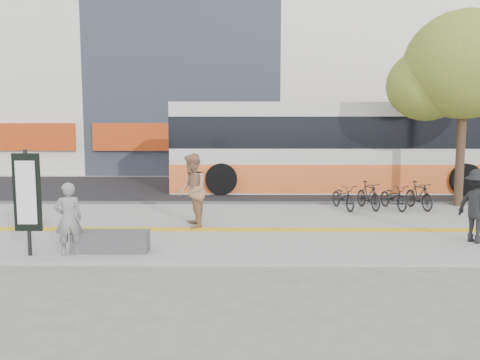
{
  "coord_description": "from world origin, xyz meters",
  "views": [
    {
      "loc": [
        0.27,
        -11.62,
        2.88
      ],
      "look_at": [
        0.11,
        2.0,
        1.24
      ],
      "focal_mm": 37.7,
      "sensor_mm": 36.0,
      "label": 1
    }
  ],
  "objects_px": {
    "street_tree": "(463,68)",
    "bus": "(337,149)",
    "bench": "(111,241)",
    "signboard": "(27,194)",
    "pedestrian_dark": "(478,206)",
    "seated_woman": "(69,219)",
    "pedestrian_tan": "(192,190)"
  },
  "relations": [
    {
      "from": "bench",
      "to": "seated_woman",
      "type": "relative_size",
      "value": 1.05
    },
    {
      "from": "bench",
      "to": "signboard",
      "type": "bearing_deg",
      "value": -169.19
    },
    {
      "from": "signboard",
      "to": "seated_woman",
      "type": "bearing_deg",
      "value": 5.68
    },
    {
      "from": "signboard",
      "to": "street_tree",
      "type": "height_order",
      "value": "street_tree"
    },
    {
      "from": "pedestrian_tan",
      "to": "pedestrian_dark",
      "type": "distance_m",
      "value": 6.88
    },
    {
      "from": "signboard",
      "to": "pedestrian_tan",
      "type": "distance_m",
      "value": 4.19
    },
    {
      "from": "bus",
      "to": "seated_woman",
      "type": "distance_m",
      "value": 12.35
    },
    {
      "from": "signboard",
      "to": "pedestrian_tan",
      "type": "bearing_deg",
      "value": 42.78
    },
    {
      "from": "bench",
      "to": "pedestrian_dark",
      "type": "distance_m",
      "value": 8.23
    },
    {
      "from": "street_tree",
      "to": "pedestrian_dark",
      "type": "xyz_separation_m",
      "value": [
        -1.62,
        -5.08,
        -3.59
      ]
    },
    {
      "from": "bench",
      "to": "bus",
      "type": "xyz_separation_m",
      "value": [
        6.51,
        9.7,
        1.39
      ]
    },
    {
      "from": "street_tree",
      "to": "bus",
      "type": "xyz_separation_m",
      "value": [
        -3.28,
        3.68,
        -2.82
      ]
    },
    {
      "from": "bench",
      "to": "seated_woman",
      "type": "height_order",
      "value": "seated_woman"
    },
    {
      "from": "street_tree",
      "to": "pedestrian_dark",
      "type": "relative_size",
      "value": 3.74
    },
    {
      "from": "signboard",
      "to": "street_tree",
      "type": "bearing_deg",
      "value": 29.07
    },
    {
      "from": "signboard",
      "to": "pedestrian_dark",
      "type": "height_order",
      "value": "signboard"
    },
    {
      "from": "bus",
      "to": "pedestrian_tan",
      "type": "xyz_separation_m",
      "value": [
        -5.04,
        -7.17,
        -0.65
      ]
    },
    {
      "from": "pedestrian_dark",
      "to": "seated_woman",
      "type": "bearing_deg",
      "value": 71.19
    },
    {
      "from": "seated_woman",
      "to": "pedestrian_dark",
      "type": "relative_size",
      "value": 0.9
    },
    {
      "from": "street_tree",
      "to": "bench",
      "type": "bearing_deg",
      "value": -148.38
    },
    {
      "from": "signboard",
      "to": "seated_woman",
      "type": "distance_m",
      "value": 0.96
    },
    {
      "from": "seated_woman",
      "to": "pedestrian_dark",
      "type": "distance_m",
      "value": 9.03
    },
    {
      "from": "bus",
      "to": "pedestrian_dark",
      "type": "bearing_deg",
      "value": -79.33
    },
    {
      "from": "street_tree",
      "to": "seated_woman",
      "type": "bearing_deg",
      "value": -149.44
    },
    {
      "from": "seated_woman",
      "to": "signboard",
      "type": "bearing_deg",
      "value": -20.14
    },
    {
      "from": "bus",
      "to": "bench",
      "type": "bearing_deg",
      "value": -123.85
    },
    {
      "from": "seated_woman",
      "to": "pedestrian_tan",
      "type": "height_order",
      "value": "pedestrian_tan"
    },
    {
      "from": "signboard",
      "to": "pedestrian_dark",
      "type": "distance_m",
      "value": 9.84
    },
    {
      "from": "pedestrian_tan",
      "to": "pedestrian_dark",
      "type": "xyz_separation_m",
      "value": [
        6.69,
        -1.6,
        -0.12
      ]
    },
    {
      "from": "signboard",
      "to": "seated_woman",
      "type": "xyz_separation_m",
      "value": [
        0.8,
        0.08,
        -0.53
      ]
    },
    {
      "from": "pedestrian_tan",
      "to": "bus",
      "type": "bearing_deg",
      "value": 133.13
    },
    {
      "from": "signboard",
      "to": "pedestrian_tan",
      "type": "height_order",
      "value": "signboard"
    }
  ]
}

